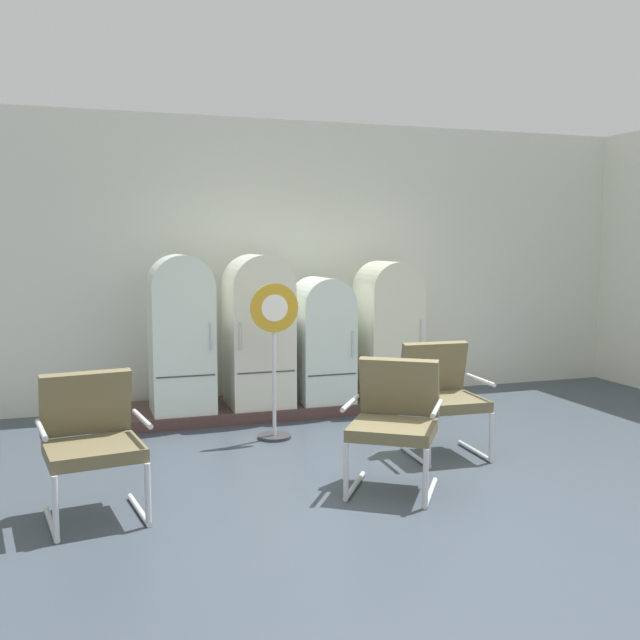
% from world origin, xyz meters
% --- Properties ---
extents(ground, '(12.00, 10.00, 0.05)m').
position_xyz_m(ground, '(0.00, 0.00, -0.03)').
color(ground, '#37404A').
extents(back_wall, '(11.76, 0.12, 3.26)m').
position_xyz_m(back_wall, '(0.00, 3.66, 1.64)').
color(back_wall, silver).
rests_on(back_wall, ground).
extents(display_plinth, '(3.66, 0.95, 0.12)m').
position_xyz_m(display_plinth, '(0.00, 3.02, 0.06)').
color(display_plinth, '#4C3531').
rests_on(display_plinth, ground).
extents(refrigerator_0, '(0.63, 0.63, 1.62)m').
position_xyz_m(refrigerator_0, '(-1.16, 2.89, 0.98)').
color(refrigerator_0, silver).
rests_on(refrigerator_0, display_plinth).
extents(refrigerator_1, '(0.66, 0.71, 1.62)m').
position_xyz_m(refrigerator_1, '(-0.34, 2.93, 0.98)').
color(refrigerator_1, silver).
rests_on(refrigerator_1, display_plinth).
extents(refrigerator_2, '(0.58, 0.70, 1.36)m').
position_xyz_m(refrigerator_2, '(0.38, 2.93, 0.84)').
color(refrigerator_2, silver).
rests_on(refrigerator_2, display_plinth).
extents(refrigerator_3, '(0.62, 0.69, 1.53)m').
position_xyz_m(refrigerator_3, '(1.17, 2.92, 0.93)').
color(refrigerator_3, silver).
rests_on(refrigerator_3, display_plinth).
extents(armchair_left, '(0.75, 0.75, 0.98)m').
position_xyz_m(armchair_left, '(-2.09, 0.48, 0.56)').
color(armchair_left, silver).
rests_on(armchair_left, ground).
extents(armchair_right, '(0.71, 0.69, 0.98)m').
position_xyz_m(armchair_right, '(0.86, 1.04, 0.56)').
color(armchair_right, silver).
rests_on(armchair_right, ground).
extents(armchair_center, '(0.88, 0.90, 0.98)m').
position_xyz_m(armchair_center, '(0.09, 0.34, 0.56)').
color(armchair_center, silver).
rests_on(armchair_center, ground).
extents(sign_stand, '(0.46, 0.32, 1.48)m').
position_xyz_m(sign_stand, '(-0.42, 1.97, 0.73)').
color(sign_stand, '#2D2D30').
rests_on(sign_stand, ground).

